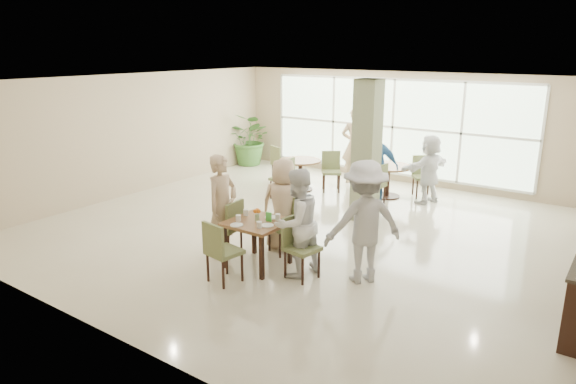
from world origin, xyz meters
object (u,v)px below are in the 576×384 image
Objects in this scene: teen_left at (223,206)px; round_table_left at (300,168)px; potted_plant at (251,139)px; teen_standing at (364,222)px; round_table_right at (388,173)px; teen_right at (297,223)px; teen_far at (283,204)px; adult_b at (429,169)px; adult_standing at (355,146)px; adult_a at (375,167)px; main_table at (257,227)px.

round_table_left is at bearing 16.47° from teen_left.
teen_standing is at bearing -39.22° from potted_plant.
round_table_right is (2.00, 0.65, 0.02)m from round_table_left.
teen_far is at bearing -119.77° from teen_right.
teen_right reaches higher than adult_b.
teen_left is (3.95, -5.61, 0.10)m from potted_plant.
adult_standing reaches higher than teen_left.
teen_standing is 1.19× the size of adult_b.
round_table_left is at bearing -28.17° from potted_plant.
teen_far reaches higher than adult_b.
adult_b is (-0.64, 4.43, -0.15)m from teen_standing.
adult_standing reaches higher than teen_right.
round_table_right is 0.71× the size of adult_b.
round_table_left is 4.34m from teen_left.
round_table_right is 0.59× the size of teen_standing.
teen_far is 1.09m from teen_right.
teen_standing reaches higher than adult_b.
adult_a is at bearing -116.39° from teen_standing.
adult_standing is (-1.91, 5.45, 0.13)m from teen_right.
adult_a reaches higher than round_table_right.
teen_right is at bearing 117.87° from teen_far.
main_table and round_table_left have the same top height.
round_table_left is at bearing -79.22° from teen_far.
round_table_left is at bearing -133.09° from teen_right.
round_table_right is at bearing 89.58° from main_table.
teen_far is at bearing -60.66° from round_table_left.
potted_plant is 5.01m from adult_a.
adult_standing is (-1.12, 4.69, 0.17)m from teen_far.
adult_a is at bearing -18.44° from potted_plant.
potted_plant is at bearing 35.12° from teen_left.
teen_far is 3.20m from adult_a.
teen_left is 1.03× the size of teen_right.
teen_standing reaches higher than teen_right.
main_table is at bearing -68.85° from teen_right.
main_table is 0.55× the size of teen_far.
teen_far is 0.87× the size of teen_standing.
adult_standing reaches higher than round_table_right.
round_table_right is 0.63× the size of teen_left.
adult_a is 1.97m from adult_standing.
teen_standing is (1.61, 0.48, 0.27)m from main_table.
teen_standing is at bearing 99.25° from adult_standing.
main_table is at bearing -33.23° from teen_standing.
teen_right reaches higher than potted_plant.
potted_plant is at bearing -89.13° from teen_standing.
adult_a is (0.06, 4.04, 0.22)m from main_table.
adult_a is (0.02, -0.78, 0.29)m from round_table_right.
teen_right reaches higher than round_table_right.
potted_plant is 0.83× the size of teen_standing.
teen_left is 1.12× the size of adult_b.
teen_left is at bearing -99.12° from round_table_right.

